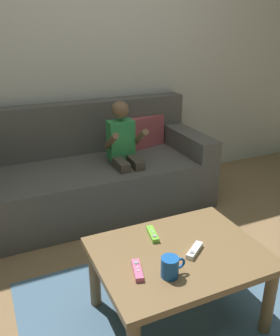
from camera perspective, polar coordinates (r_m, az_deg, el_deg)
The scene contains 10 objects.
ground_plane at distance 2.18m, azimuth 9.43°, elevation -20.29°, with size 9.29×9.29×0.00m, color olive.
wall_back at distance 3.19m, azimuth -7.16°, elevation 18.31°, with size 4.65×0.05×2.50m, color beige.
couch at distance 2.99m, azimuth -7.91°, elevation -1.00°, with size 1.94×0.80×0.84m.
person_seated_on_couch at distance 2.82m, azimuth -2.43°, elevation 2.68°, with size 0.29×0.35×0.90m.
coffee_table at distance 1.86m, azimuth 6.18°, elevation -14.67°, with size 0.82×0.63×0.42m.
area_rug at distance 2.09m, azimuth 5.76°, elevation -22.26°, with size 1.58×1.26×0.01m, color slate.
game_remote_white_near_edge at distance 1.82m, azimuth 8.65°, elevation -12.81°, with size 0.13×0.11×0.03m.
game_remote_pink_center at distance 1.68m, azimuth -0.42°, elevation -15.90°, with size 0.07×0.14×0.03m.
game_remote_lime_far_corner at distance 1.92m, azimuth 2.01°, elevation -10.44°, with size 0.06×0.14×0.03m.
coffee_mug at distance 1.65m, azimuth 4.84°, elevation -15.36°, with size 0.12×0.08×0.10m.
Camera 1 is at (-0.95, -1.30, 1.47)m, focal length 38.41 mm.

